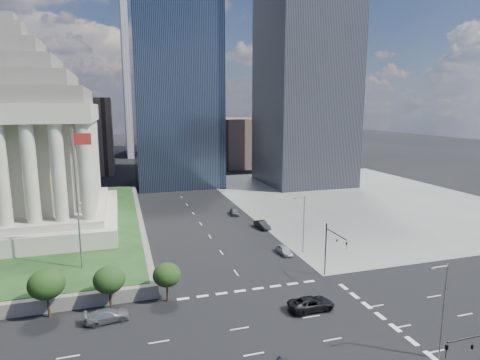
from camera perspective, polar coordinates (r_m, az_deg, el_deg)
name	(u,v)px	position (r m, az deg, el deg)	size (l,w,h in m)	color
ground	(170,181)	(138.01, -9.95, -0.13)	(500.00, 500.00, 0.00)	black
sidewalk_ne	(354,197)	(115.98, 15.92, -2.36)	(68.00, 90.00, 0.03)	slate
war_memorial	(15,125)	(84.81, -29.34, 6.79)	(34.00, 34.00, 39.00)	#9F9785
flagpole	(78,192)	(60.24, -22.08, -1.54)	(2.52, 0.24, 20.00)	slate
midrise_glass	(175,90)	(131.18, -9.20, 12.52)	(26.00, 26.00, 60.00)	black
highrise_ne	(306,25)	(135.52, 9.41, 20.96)	(26.00, 28.00, 100.00)	black
building_filler_ne	(235,142)	(172.31, -0.65, 5.44)	(20.00, 30.00, 20.00)	brown
building_filler_nw	(80,135)	(165.76, -21.82, 5.90)	(24.00, 30.00, 28.00)	brown
traffic_signal_ne	(332,245)	(59.57, 12.97, -9.01)	(0.30, 5.74, 8.00)	black
street_lamp_south	(442,306)	(45.35, 26.85, -15.70)	(2.13, 0.22, 10.00)	slate
street_lamp_north	(303,221)	(69.32, 8.93, -5.75)	(2.13, 0.22, 10.00)	slate
pickup_truck	(311,304)	(52.52, 10.11, -16.92)	(2.68, 5.81, 1.61)	black
suv_grey	(108,315)	(51.77, -18.30, -17.81)	(2.09, 5.13, 1.49)	#5A5E62
parked_sedan_near	(284,250)	(69.70, 6.29, -9.87)	(4.19, 1.69, 1.43)	#95979E
parked_sedan_mid	(262,225)	(83.34, 3.16, -6.37)	(4.72, 1.65, 1.56)	black
parked_sedan_far	(234,212)	(93.50, -0.79, -4.51)	(1.78, 4.43, 1.51)	#505457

